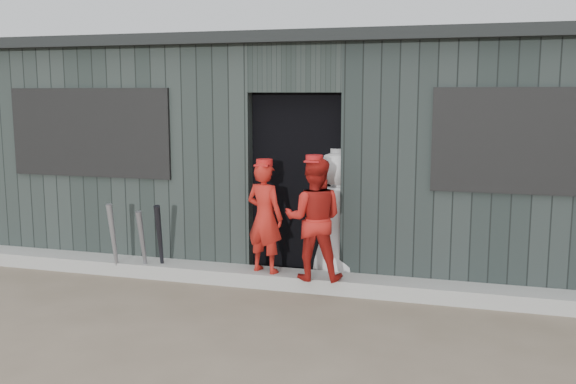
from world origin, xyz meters
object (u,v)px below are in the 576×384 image
(player_red_right, at_px, (314,219))
(player_grey_back, at_px, (338,216))
(dugout, at_px, (326,150))
(player_red_left, at_px, (265,217))
(bat_mid, at_px, (143,244))
(bat_left, at_px, (114,240))
(bat_right, at_px, (160,241))

(player_red_right, distance_m, player_grey_back, 0.53)
(player_red_right, xyz_separation_m, dugout, (-0.30, 1.83, 0.53))
(player_red_left, distance_m, dugout, 1.82)
(bat_mid, distance_m, dugout, 2.60)
(bat_left, distance_m, player_red_right, 2.25)
(bat_mid, distance_m, player_red_right, 1.94)
(dugout, bearing_deg, bat_left, -135.33)
(bat_right, bearing_deg, dugout, 51.70)
(player_red_right, bearing_deg, bat_mid, -7.67)
(bat_left, distance_m, player_red_left, 1.71)
(player_red_left, bearing_deg, bat_left, 23.62)
(bat_right, relative_size, player_red_left, 0.73)
(bat_left, xyz_separation_m, bat_mid, (0.32, 0.06, -0.04))
(bat_right, distance_m, player_grey_back, 1.93)
(player_red_left, bearing_deg, bat_mid, 22.42)
(player_red_left, height_order, player_grey_back, player_grey_back)
(bat_mid, xyz_separation_m, bat_right, (0.19, 0.04, 0.04))
(bat_right, bearing_deg, player_red_left, 3.58)
(bat_left, relative_size, dugout, 0.10)
(bat_mid, bearing_deg, bat_right, 12.83)
(bat_mid, xyz_separation_m, dugout, (1.60, 1.83, 0.91))
(bat_left, relative_size, player_red_right, 0.68)
(bat_left, xyz_separation_m, bat_right, (0.50, 0.10, 0.00))
(player_grey_back, bearing_deg, player_red_right, 88.41)
(bat_right, xyz_separation_m, player_red_right, (1.72, -0.04, 0.35))
(player_red_left, bearing_deg, dugout, -80.61)
(player_grey_back, bearing_deg, player_red_left, 43.28)
(bat_mid, bearing_deg, player_red_right, 0.16)
(player_red_right, relative_size, player_grey_back, 0.87)
(bat_left, bearing_deg, dugout, 44.67)
(bat_mid, bearing_deg, bat_left, -168.90)
(bat_left, bearing_deg, player_grey_back, 13.65)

